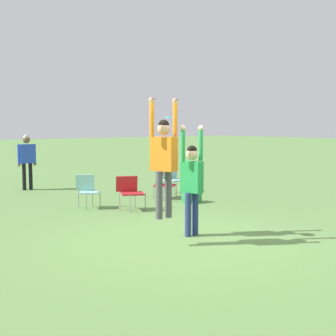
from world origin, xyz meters
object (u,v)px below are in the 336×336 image
at_px(camping_chair_0, 87,188).
at_px(camping_chair_2, 163,182).
at_px(person_jumping, 164,155).
at_px(frisbee, 172,117).
at_px(cooler_box, 192,196).
at_px(person_defending, 192,178).
at_px(person_spectator_far, 27,156).
at_px(camping_chair_1, 130,190).
at_px(camping_chair_3, 173,177).

xyz_separation_m(camping_chair_0, camping_chair_2, (2.43, 0.02, -0.03)).
height_order(person_jumping, frisbee, person_jumping).
bearing_deg(cooler_box, person_defending, -131.36).
distance_m(person_defending, camping_chair_2, 4.61).
distance_m(person_jumping, person_spectator_far, 8.32).
bearing_deg(person_jumping, person_spectator_far, -21.72).
distance_m(person_jumping, camping_chair_1, 3.74).
bearing_deg(camping_chair_1, camping_chair_3, -122.91).
bearing_deg(camping_chair_2, camping_chair_1, -7.47).
distance_m(person_jumping, camping_chair_3, 6.37).
bearing_deg(cooler_box, person_spectator_far, 115.88).
relative_size(person_jumping, person_spectator_far, 1.16).
height_order(person_jumping, camping_chair_1, person_jumping).
bearing_deg(person_spectator_far, camping_chair_2, -57.22).
bearing_deg(camping_chair_3, person_jumping, 51.39).
distance_m(person_defending, camping_chair_3, 5.59).
relative_size(person_defending, camping_chair_3, 2.57).
xyz_separation_m(frisbee, camping_chair_2, (2.81, 3.89, -1.76)).
relative_size(camping_chair_2, camping_chair_3, 1.01).
bearing_deg(camping_chair_0, person_jumping, 114.14).
bearing_deg(person_defending, camping_chair_3, 128.75).
xyz_separation_m(person_defending, person_spectator_far, (0.01, 8.02, -0.02)).
xyz_separation_m(person_spectator_far, cooler_box, (2.51, -5.17, -0.92)).
distance_m(camping_chair_0, cooler_box, 2.81).
xyz_separation_m(person_jumping, person_spectator_far, (0.86, 8.26, -0.49)).
distance_m(camping_chair_1, camping_chair_2, 1.94).
bearing_deg(camping_chair_0, person_spectator_far, -56.43).
height_order(camping_chair_2, camping_chair_3, camping_chair_3).
distance_m(frisbee, cooler_box, 4.59).
distance_m(frisbee, camping_chair_1, 3.62).
relative_size(person_jumping, cooler_box, 4.64).
relative_size(person_defending, cooler_box, 4.67).
xyz_separation_m(person_defending, frisbee, (-0.45, 0.03, 1.12)).
relative_size(person_defending, person_spectator_far, 1.17).
distance_m(camping_chair_1, person_spectator_far, 5.08).
height_order(camping_chair_1, cooler_box, camping_chair_1).
relative_size(camping_chair_1, camping_chair_2, 1.01).
height_order(person_jumping, camping_chair_0, person_jumping).
xyz_separation_m(person_defending, camping_chair_1, (0.63, 3.02, -0.61)).
bearing_deg(person_spectator_far, camping_chair_0, -88.14).
height_order(camping_chair_0, person_spectator_far, person_spectator_far).
xyz_separation_m(frisbee, camping_chair_1, (1.08, 2.98, -1.74)).
height_order(camping_chair_2, person_spectator_far, person_spectator_far).
relative_size(frisbee, camping_chair_2, 0.32).
height_order(person_jumping, camping_chair_3, person_jumping).
height_order(person_jumping, camping_chair_2, person_jumping).
relative_size(frisbee, camping_chair_0, 0.31).
height_order(person_defending, cooler_box, person_defending).
bearing_deg(cooler_box, person_jumping, -137.40).
bearing_deg(person_jumping, camping_chair_0, -26.39).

